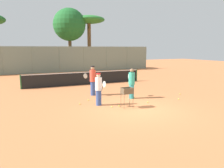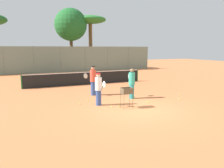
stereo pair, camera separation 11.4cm
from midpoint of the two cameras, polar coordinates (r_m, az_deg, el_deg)
The scene contains 18 objects.
ground_plane at distance 10.96m, azimuth 6.27°, elevation -6.66°, with size 80.00×80.00×0.00m, color #C67242.
tennis_net at distance 18.32m, azimuth -7.21°, elevation 1.57°, with size 10.05×0.10×1.07m.
back_fence at distance 28.19m, azimuth -13.68°, elevation 6.24°, with size 25.74×0.08×3.23m.
tree_0 at distance 31.35m, azimuth -11.18°, elevation 14.91°, with size 4.41×4.41×8.40m.
tree_2 at distance 32.31m, azimuth -6.15°, elevation 15.91°, with size 4.47×4.47×7.57m.
player_white_outfit at distance 11.53m, azimuth -3.78°, elevation -1.25°, with size 0.36×0.90×1.73m.
player_red_cap at distance 14.06m, azimuth -5.28°, elevation 1.00°, with size 0.94×0.41×1.90m.
player_yellow_shirt at distance 13.15m, azimuth 4.89°, elevation 0.21°, with size 0.38×0.93×1.81m.
ball_cart at distance 11.04m, azimuth 3.69°, elevation -2.21°, with size 0.56×0.41×1.05m.
tennis_ball_0 at distance 12.81m, azimuth -6.48°, elevation -4.17°, with size 0.07×0.07×0.07m, color #D1E54C.
tennis_ball_1 at distance 11.96m, azimuth -8.66°, elevation -5.18°, with size 0.07×0.07×0.07m, color #D1E54C.
tennis_ball_2 at distance 11.32m, azimuth -0.31°, elevation -5.91°, with size 0.07×0.07×0.07m, color #D1E54C.
tennis_ball_3 at distance 11.47m, azimuth 1.59°, elevation -5.72°, with size 0.07×0.07×0.07m, color #D1E54C.
tennis_ball_4 at distance 12.38m, azimuth 9.07°, elevation -4.69°, with size 0.07×0.07×0.07m, color #D1E54C.
tennis_ball_5 at distance 15.04m, azimuth 17.13°, elevation -2.50°, with size 0.07×0.07×0.07m, color #D1E54C.
tennis_ball_6 at distance 14.52m, azimuth 4.35°, elevation -2.53°, with size 0.07×0.07×0.07m, color #D1E54C.
tennis_ball_7 at distance 13.34m, azimuth 5.58°, elevation -3.60°, with size 0.07×0.07×0.07m, color #D1E54C.
tennis_ball_8 at distance 13.51m, azimuth 16.78°, elevation -3.80°, with size 0.07×0.07×0.07m, color #D1E54C.
Camera 1 is at (-5.53, -8.98, 3.01)m, focal length 35.00 mm.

